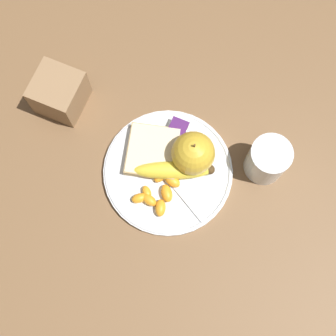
{
  "coord_description": "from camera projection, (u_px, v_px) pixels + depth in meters",
  "views": [
    {
      "loc": [
        0.22,
        0.09,
        0.88
      ],
      "look_at": [
        0.0,
        0.0,
        0.03
      ],
      "focal_mm": 50.0,
      "sensor_mm": 36.0,
      "label": 1
    }
  ],
  "objects": [
    {
      "name": "jam_packet",
      "position": [
        177.0,
        130.0,
        0.91
      ],
      "size": [
        0.04,
        0.03,
        0.02
      ],
      "color": "white",
      "rests_on": "plate"
    },
    {
      "name": "orange_segment_3",
      "position": [
        149.0,
        200.0,
        0.88
      ],
      "size": [
        0.03,
        0.03,
        0.02
      ],
      "color": "orange",
      "rests_on": "plate"
    },
    {
      "name": "banana",
      "position": [
        174.0,
        170.0,
        0.89
      ],
      "size": [
        0.09,
        0.15,
        0.03
      ],
      "color": "yellow",
      "rests_on": "plate"
    },
    {
      "name": "juice_glass",
      "position": [
        267.0,
        160.0,
        0.88
      ],
      "size": [
        0.08,
        0.08,
        0.09
      ],
      "color": "silver",
      "rests_on": "ground_plane"
    },
    {
      "name": "orange_segment_1",
      "position": [
        139.0,
        198.0,
        0.88
      ],
      "size": [
        0.03,
        0.03,
        0.02
      ],
      "color": "orange",
      "rests_on": "plate"
    },
    {
      "name": "orange_segment_7",
      "position": [
        147.0,
        192.0,
        0.88
      ],
      "size": [
        0.03,
        0.03,
        0.01
      ],
      "color": "orange",
      "rests_on": "plate"
    },
    {
      "name": "condiment_caddy",
      "position": [
        59.0,
        93.0,
        0.92
      ],
      "size": [
        0.09,
        0.09,
        0.08
      ],
      "color": "#93704C",
      "rests_on": "ground_plane"
    },
    {
      "name": "ground_plane",
      "position": [
        168.0,
        172.0,
        0.92
      ],
      "size": [
        3.0,
        3.0,
        0.0
      ],
      "primitive_type": "plane",
      "color": "brown"
    },
    {
      "name": "bread_slice",
      "position": [
        153.0,
        152.0,
        0.9
      ],
      "size": [
        0.12,
        0.12,
        0.02
      ],
      "color": "tan",
      "rests_on": "plate"
    },
    {
      "name": "orange_segment_0",
      "position": [
        172.0,
        181.0,
        0.89
      ],
      "size": [
        0.03,
        0.04,
        0.02
      ],
      "color": "orange",
      "rests_on": "plate"
    },
    {
      "name": "orange_segment_5",
      "position": [
        167.0,
        193.0,
        0.88
      ],
      "size": [
        0.04,
        0.04,
        0.02
      ],
      "color": "orange",
      "rests_on": "plate"
    },
    {
      "name": "plate",
      "position": [
        168.0,
        171.0,
        0.91
      ],
      "size": [
        0.25,
        0.25,
        0.01
      ],
      "color": "silver",
      "rests_on": "ground_plane"
    },
    {
      "name": "orange_segment_6",
      "position": [
        141.0,
        164.0,
        0.9
      ],
      "size": [
        0.03,
        0.03,
        0.02
      ],
      "color": "orange",
      "rests_on": "plate"
    },
    {
      "name": "fork",
      "position": [
        166.0,
        174.0,
        0.9
      ],
      "size": [
        0.11,
        0.18,
        0.0
      ],
      "rotation": [
        0.0,
        0.0,
        10.49
      ],
      "color": "silver",
      "rests_on": "plate"
    },
    {
      "name": "orange_segment_4",
      "position": [
        160.0,
        208.0,
        0.87
      ],
      "size": [
        0.04,
        0.03,
        0.02
      ],
      "color": "orange",
      "rests_on": "plate"
    },
    {
      "name": "apple",
      "position": [
        193.0,
        153.0,
        0.87
      ],
      "size": [
        0.08,
        0.08,
        0.09
      ],
      "color": "gold",
      "rests_on": "plate"
    },
    {
      "name": "orange_segment_2",
      "position": [
        160.0,
        177.0,
        0.89
      ],
      "size": [
        0.03,
        0.03,
        0.02
      ],
      "color": "orange",
      "rests_on": "plate"
    }
  ]
}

